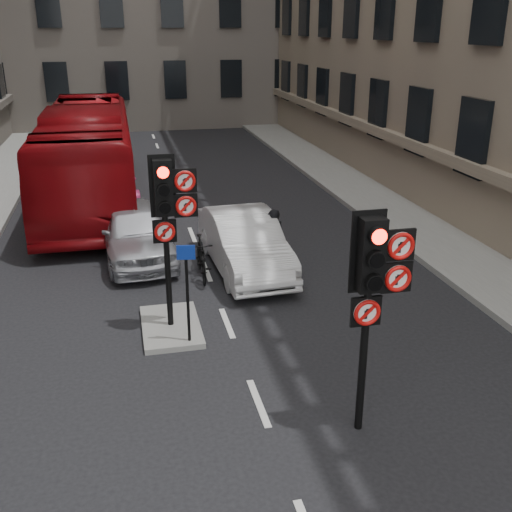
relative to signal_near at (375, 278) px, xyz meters
name	(u,v)px	position (x,y,z in m)	size (l,w,h in m)	color
ground	(291,485)	(-1.49, -0.99, -2.58)	(120.00, 120.00, 0.00)	black
pavement_right	(395,208)	(5.71, 11.01, -2.50)	(3.00, 50.00, 0.16)	gray
centre_island	(171,326)	(-2.69, 4.01, -2.52)	(1.20, 2.00, 0.12)	gray
signal_near	(375,278)	(0.00, 0.00, 0.00)	(0.91, 0.40, 3.58)	black
signal_far	(169,206)	(-2.60, 4.00, 0.12)	(0.91, 0.40, 3.58)	black
car_silver	(135,231)	(-3.22, 8.45, -1.82)	(1.81, 4.49, 1.53)	#B5B7BE
car_white	(244,242)	(-0.48, 6.93, -1.82)	(1.61, 4.61, 1.52)	silver
car_pink	(110,184)	(-3.89, 14.45, -1.94)	(1.80, 4.44, 1.29)	#DE4188
bus_red	(88,155)	(-4.55, 14.43, -0.86)	(2.89, 12.36, 3.44)	maroon
motorcycle	(201,258)	(-1.66, 6.64, -2.06)	(0.49, 1.75, 1.05)	black
motorcyclist	(273,239)	(0.26, 6.85, -1.77)	(0.59, 0.39, 1.62)	black
info_sign	(187,280)	(-2.39, 3.20, -1.15)	(0.35, 0.13, 2.03)	black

